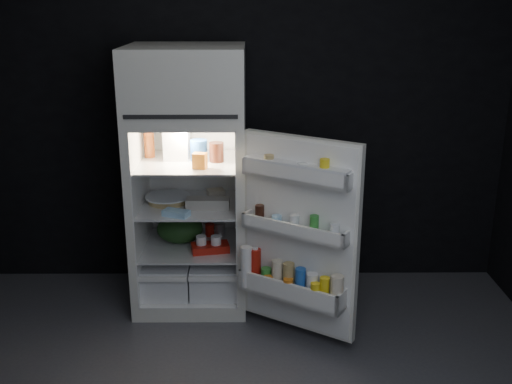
{
  "coord_description": "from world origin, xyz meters",
  "views": [
    {
      "loc": [
        0.14,
        -2.59,
        2.06
      ],
      "look_at": [
        0.17,
        1.0,
        0.9
      ],
      "focal_mm": 42.0,
      "sensor_mm": 36.0,
      "label": 1
    }
  ],
  "objects_px": {
    "refrigerator": "(189,170)",
    "fridge_door": "(297,240)",
    "yogurt_tray": "(210,248)",
    "milk_jug": "(177,142)",
    "egg_carton": "(208,203)"
  },
  "relations": [
    {
      "from": "refrigerator",
      "to": "fridge_door",
      "type": "xyz_separation_m",
      "value": [
        0.69,
        -0.58,
        -0.28
      ]
    },
    {
      "from": "fridge_door",
      "to": "yogurt_tray",
      "type": "bearing_deg",
      "value": 142.79
    },
    {
      "from": "milk_jug",
      "to": "yogurt_tray",
      "type": "bearing_deg",
      "value": -38.52
    },
    {
      "from": "refrigerator",
      "to": "yogurt_tray",
      "type": "height_order",
      "value": "refrigerator"
    },
    {
      "from": "egg_carton",
      "to": "refrigerator",
      "type": "bearing_deg",
      "value": 134.48
    },
    {
      "from": "fridge_door",
      "to": "yogurt_tray",
      "type": "relative_size",
      "value": 4.87
    },
    {
      "from": "refrigerator",
      "to": "egg_carton",
      "type": "relative_size",
      "value": 6.18
    },
    {
      "from": "yogurt_tray",
      "to": "fridge_door",
      "type": "bearing_deg",
      "value": -48.43
    },
    {
      "from": "refrigerator",
      "to": "milk_jug",
      "type": "distance_m",
      "value": 0.21
    },
    {
      "from": "fridge_door",
      "to": "egg_carton",
      "type": "bearing_deg",
      "value": 141.7
    },
    {
      "from": "yogurt_tray",
      "to": "milk_jug",
      "type": "bearing_deg",
      "value": 129.15
    },
    {
      "from": "egg_carton",
      "to": "yogurt_tray",
      "type": "bearing_deg",
      "value": -66.52
    },
    {
      "from": "fridge_door",
      "to": "egg_carton",
      "type": "xyz_separation_m",
      "value": [
        -0.56,
        0.44,
        0.08
      ]
    },
    {
      "from": "refrigerator",
      "to": "yogurt_tray",
      "type": "bearing_deg",
      "value": -48.86
    },
    {
      "from": "egg_carton",
      "to": "yogurt_tray",
      "type": "distance_m",
      "value": 0.31
    }
  ]
}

